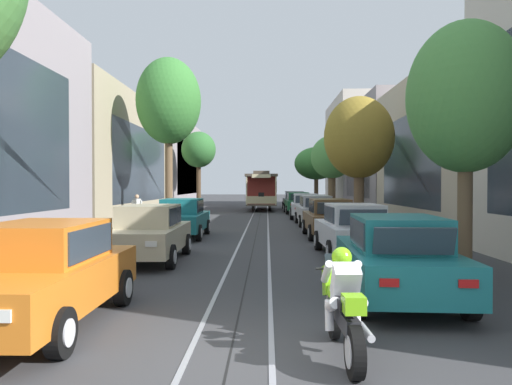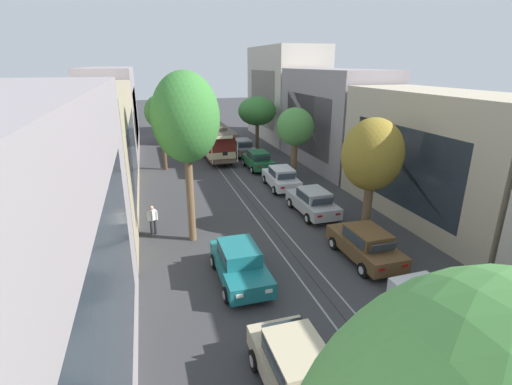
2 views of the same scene
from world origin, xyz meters
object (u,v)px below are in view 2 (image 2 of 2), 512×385
at_px(parked_car_beige_second_left, 299,373).
at_px(parked_car_grey_far_right, 242,147).
at_px(pedestrian_on_left_pavement, 152,218).
at_px(street_tree_kerb_left_second, 186,119).
at_px(cable_car_trolley, 215,140).
at_px(parked_car_white_second_right, 450,311).
at_px(street_tree_kerb_right_mid, 295,128).
at_px(parked_car_brown_mid_right, 365,244).
at_px(street_tree_kerb_left_mid, 161,113).
at_px(parked_car_teal_mid_left, 240,263).
at_px(parked_car_silver_fourth_right, 313,202).
at_px(street_tree_kerb_right_fourth, 257,111).
at_px(parked_car_green_sixth_right, 258,160).
at_px(parked_car_white_fifth_right, 281,178).
at_px(street_tree_kerb_right_second, 372,156).

relative_size(parked_car_beige_second_left, parked_car_grey_far_right, 1.00).
relative_size(parked_car_grey_far_right, pedestrian_on_left_pavement, 2.66).
bearing_deg(street_tree_kerb_left_second, parked_car_beige_second_left, -81.66).
bearing_deg(cable_car_trolley, parked_car_white_second_right, -83.61).
relative_size(parked_car_beige_second_left, street_tree_kerb_right_mid, 0.79).
height_order(parked_car_brown_mid_right, street_tree_kerb_left_mid, street_tree_kerb_left_mid).
distance_m(parked_car_teal_mid_left, street_tree_kerb_left_second, 7.24).
relative_size(parked_car_silver_fourth_right, street_tree_kerb_left_mid, 0.69).
bearing_deg(parked_car_beige_second_left, street_tree_kerb_right_fourth, 75.66).
bearing_deg(street_tree_kerb_right_fourth, parked_car_grey_far_right, -137.81).
relative_size(parked_car_brown_mid_right, parked_car_grey_far_right, 1.00).
bearing_deg(pedestrian_on_left_pavement, street_tree_kerb_right_fourth, 58.65).
xyz_separation_m(parked_car_green_sixth_right, street_tree_kerb_right_fourth, (2.12, 7.44, 3.25)).
xyz_separation_m(parked_car_white_fifth_right, street_tree_kerb_right_mid, (2.02, 2.60, 3.19)).
xyz_separation_m(parked_car_white_second_right, street_tree_kerb_right_fourth, (1.84, 29.45, 3.25)).
distance_m(street_tree_kerb_right_second, cable_car_trolley, 20.30).
height_order(parked_car_grey_far_right, street_tree_kerb_right_fourth, street_tree_kerb_right_fourth).
bearing_deg(street_tree_kerb_left_second, cable_car_trolley, 75.99).
relative_size(parked_car_silver_fourth_right, street_tree_kerb_right_fourth, 0.79).
bearing_deg(street_tree_kerb_left_second, parked_car_teal_mid_left, -72.32).
height_order(street_tree_kerb_right_mid, cable_car_trolley, street_tree_kerb_right_mid).
distance_m(street_tree_kerb_left_second, cable_car_trolley, 18.96).
xyz_separation_m(street_tree_kerb_left_mid, street_tree_kerb_right_second, (9.70, -16.22, -0.59)).
relative_size(parked_car_white_second_right, pedestrian_on_left_pavement, 2.68).
bearing_deg(street_tree_kerb_right_second, parked_car_brown_mid_right, -122.24).
relative_size(parked_car_brown_mid_right, street_tree_kerb_right_second, 0.70).
distance_m(parked_car_white_second_right, pedestrian_on_left_pavement, 14.42).
bearing_deg(street_tree_kerb_right_mid, parked_car_beige_second_left, -111.28).
bearing_deg(parked_car_teal_mid_left, cable_car_trolley, 82.31).
bearing_deg(parked_car_white_fifth_right, parked_car_brown_mid_right, -89.48).
bearing_deg(parked_car_white_fifth_right, parked_car_teal_mid_left, -117.78).
relative_size(parked_car_beige_second_left, parked_car_green_sixth_right, 1.00).
bearing_deg(parked_car_teal_mid_left, parked_car_green_sixth_right, 70.99).
relative_size(street_tree_kerb_right_second, street_tree_kerb_right_fourth, 1.13).
bearing_deg(cable_car_trolley, pedestrian_on_left_pavement, -111.09).
xyz_separation_m(street_tree_kerb_right_mid, pedestrian_on_left_pavement, (-11.34, -8.14, -3.06)).
height_order(parked_car_teal_mid_left, parked_car_green_sixth_right, same).
relative_size(street_tree_kerb_right_mid, cable_car_trolley, 0.61).
relative_size(parked_car_teal_mid_left, street_tree_kerb_right_mid, 0.79).
xyz_separation_m(parked_car_beige_second_left, pedestrian_on_left_pavement, (-3.52, 11.94, 0.13)).
xyz_separation_m(parked_car_green_sixth_right, parked_car_grey_far_right, (0.02, 5.54, 0.00)).
xyz_separation_m(parked_car_beige_second_left, street_tree_kerb_right_second, (7.60, 8.97, 3.50)).
height_order(parked_car_teal_mid_left, parked_car_grey_far_right, same).
height_order(parked_car_silver_fourth_right, parked_car_green_sixth_right, same).
bearing_deg(cable_car_trolley, parked_car_grey_far_right, 1.74).
height_order(parked_car_brown_mid_right, street_tree_kerb_left_second, street_tree_kerb_left_second).
height_order(parked_car_white_second_right, parked_car_green_sixth_right, same).
bearing_deg(parked_car_green_sixth_right, street_tree_kerb_left_second, -120.35).
bearing_deg(street_tree_kerb_left_second, pedestrian_on_left_pavement, 147.53).
distance_m(parked_car_white_second_right, parked_car_green_sixth_right, 22.02).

